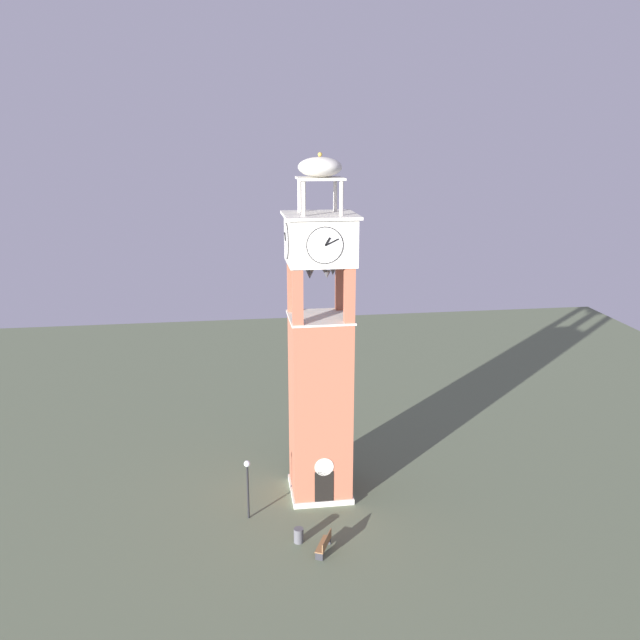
{
  "coord_description": "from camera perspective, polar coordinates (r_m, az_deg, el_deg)",
  "views": [
    {
      "loc": [
        -5.02,
        -35.45,
        20.82
      ],
      "look_at": [
        0.0,
        0.0,
        10.84
      ],
      "focal_mm": 37.02,
      "sensor_mm": 36.0,
      "label": 1
    }
  ],
  "objects": [
    {
      "name": "ground",
      "position": [
        41.42,
        0.0,
        -14.6
      ],
      "size": [
        80.0,
        80.0,
        0.0
      ],
      "primitive_type": "plane",
      "color": "#5B664C"
    },
    {
      "name": "trash_bin",
      "position": [
        36.83,
        -1.86,
        -18.11
      ],
      "size": [
        0.52,
        0.52,
        0.8
      ],
      "primitive_type": "cylinder",
      "color": "#4C4C51",
      "rests_on": "ground"
    },
    {
      "name": "shrub_near_entry",
      "position": [
        43.57,
        1.17,
        -12.32
      ],
      "size": [
        1.21,
        1.21,
        0.88
      ],
      "primitive_type": "ellipsoid",
      "color": "#234C28",
      "rests_on": "ground"
    },
    {
      "name": "park_bench",
      "position": [
        36.03,
        0.39,
        -18.79
      ],
      "size": [
        1.07,
        1.64,
        0.95
      ],
      "color": "brown",
      "rests_on": "ground"
    },
    {
      "name": "lamp_post",
      "position": [
        37.9,
        -6.28,
        -13.43
      ],
      "size": [
        0.36,
        0.36,
        3.57
      ],
      "color": "black",
      "rests_on": "ground"
    },
    {
      "name": "clock_tower",
      "position": [
        37.97,
        -0.0,
        -3.88
      ],
      "size": [
        3.98,
        3.98,
        20.03
      ],
      "color": "#AD5B42",
      "rests_on": "ground"
    }
  ]
}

